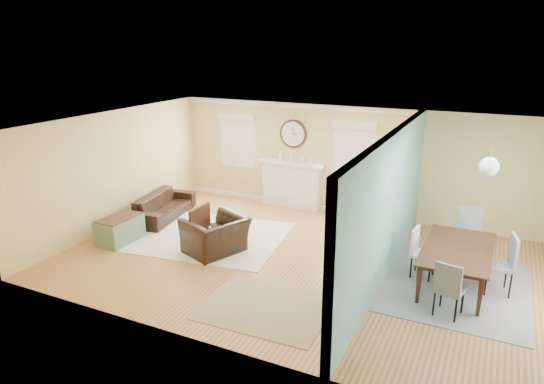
% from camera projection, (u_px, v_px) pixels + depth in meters
% --- Properties ---
extents(floor, '(9.00, 9.00, 0.00)m').
position_uv_depth(floor, '(303.00, 262.00, 9.24)').
color(floor, '#975929').
rests_on(floor, ground).
extents(wall_back, '(9.00, 0.02, 2.60)m').
position_uv_depth(wall_back, '(352.00, 162.00, 11.44)').
color(wall_back, tan).
rests_on(wall_back, ground).
extents(wall_front, '(9.00, 0.02, 2.60)m').
position_uv_depth(wall_front, '(218.00, 261.00, 6.27)').
color(wall_front, tan).
rests_on(wall_front, ground).
extents(wall_left, '(0.02, 6.00, 2.60)m').
position_uv_depth(wall_left, '(115.00, 170.00, 10.71)').
color(wall_left, tan).
rests_on(wall_left, ground).
extents(ceiling, '(9.00, 6.00, 0.02)m').
position_uv_depth(ceiling, '(306.00, 126.00, 8.47)').
color(ceiling, white).
rests_on(ceiling, wall_back).
extents(partition, '(0.17, 6.00, 2.60)m').
position_uv_depth(partition, '(391.00, 201.00, 8.46)').
color(partition, tan).
rests_on(partition, ground).
extents(fireplace, '(1.70, 0.30, 1.17)m').
position_uv_depth(fireplace, '(291.00, 184.00, 12.16)').
color(fireplace, white).
rests_on(fireplace, ground).
extents(wall_clock, '(0.70, 0.07, 0.70)m').
position_uv_depth(wall_clock, '(293.00, 134.00, 11.86)').
color(wall_clock, '#41271B').
rests_on(wall_clock, wall_back).
extents(window_left, '(1.05, 0.13, 1.42)m').
position_uv_depth(window_left, '(238.00, 136.00, 12.55)').
color(window_left, white).
rests_on(window_left, wall_back).
extents(window_right, '(1.05, 0.13, 1.42)m').
position_uv_depth(window_right, '(354.00, 147.00, 11.27)').
color(window_right, white).
rests_on(window_right, wall_back).
extents(pendant, '(0.30, 0.30, 0.55)m').
position_uv_depth(pendant, '(489.00, 167.00, 7.35)').
color(pendant, gold).
rests_on(pendant, ceiling).
extents(rug_cream, '(3.31, 2.97, 0.02)m').
position_uv_depth(rug_cream, '(212.00, 237.00, 10.39)').
color(rug_cream, silver).
rests_on(rug_cream, floor).
extents(rug_jute, '(2.01, 1.67, 0.01)m').
position_uv_depth(rug_jute, '(267.00, 307.00, 7.65)').
color(rug_jute, '#98885C').
rests_on(rug_jute, floor).
extents(rug_grey, '(2.34, 2.92, 0.01)m').
position_uv_depth(rug_grey, '(455.00, 285.00, 8.34)').
color(rug_grey, slate).
rests_on(rug_grey, floor).
extents(sofa, '(1.08, 2.07, 0.58)m').
position_uv_depth(sofa, '(163.00, 206.00, 11.48)').
color(sofa, black).
rests_on(sofa, floor).
extents(eames_chair, '(1.32, 1.40, 0.72)m').
position_uv_depth(eames_chair, '(215.00, 235.00, 9.54)').
color(eames_chair, black).
rests_on(eames_chair, floor).
extents(green_chair, '(0.78, 0.79, 0.66)m').
position_uv_depth(green_chair, '(365.00, 213.00, 10.90)').
color(green_chair, '#1E815D').
rests_on(green_chair, floor).
extents(trunk, '(0.58, 0.94, 0.54)m').
position_uv_depth(trunk, '(120.00, 229.00, 10.10)').
color(trunk, slate).
rests_on(trunk, floor).
extents(credenza, '(0.56, 1.64, 0.80)m').
position_uv_depth(credenza, '(383.00, 229.00, 9.78)').
color(credenza, '#916034').
rests_on(credenza, floor).
extents(tv, '(0.23, 1.05, 0.60)m').
position_uv_depth(tv, '(384.00, 196.00, 9.58)').
color(tv, black).
rests_on(tv, credenza).
extents(garden_stool, '(0.31, 0.31, 0.45)m').
position_uv_depth(garden_stool, '(368.00, 258.00, 8.88)').
color(garden_stool, white).
rests_on(garden_stool, floor).
extents(potted_plant, '(0.36, 0.31, 0.39)m').
position_uv_depth(potted_plant, '(369.00, 236.00, 8.76)').
color(potted_plant, '#337F33').
rests_on(potted_plant, garden_stool).
extents(dining_table, '(1.12, 1.98, 0.69)m').
position_uv_depth(dining_table, '(458.00, 267.00, 8.23)').
color(dining_table, '#41271B').
rests_on(dining_table, floor).
extents(dining_chair_n, '(0.52, 0.52, 1.02)m').
position_uv_depth(dining_chair_n, '(470.00, 231.00, 9.13)').
color(dining_chair_n, slate).
rests_on(dining_chair_n, floor).
extents(dining_chair_s, '(0.48, 0.48, 0.91)m').
position_uv_depth(dining_chair_s, '(450.00, 283.00, 7.29)').
color(dining_chair_s, slate).
rests_on(dining_chair_s, floor).
extents(dining_chair_w, '(0.43, 0.43, 0.90)m').
position_uv_depth(dining_chair_w, '(424.00, 249.00, 8.50)').
color(dining_chair_w, white).
rests_on(dining_chair_w, floor).
extents(dining_chair_e, '(0.54, 0.54, 1.03)m').
position_uv_depth(dining_chair_e, '(499.00, 259.00, 7.94)').
color(dining_chair_e, slate).
rests_on(dining_chair_e, floor).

